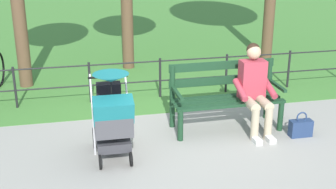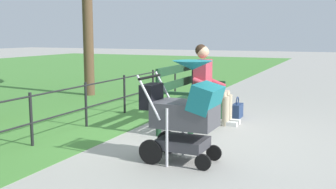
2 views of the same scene
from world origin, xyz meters
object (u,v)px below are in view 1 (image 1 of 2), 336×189
stroller (112,115)px  handbag (301,128)px  person_on_bench (255,87)px  park_bench (225,93)px

stroller → handbag: (-2.65, -0.07, -0.47)m
handbag → stroller: bearing=1.5°
stroller → person_on_bench: bearing=-169.0°
park_bench → stroller: bearing=20.1°
park_bench → stroller: stroller is taller
person_on_bench → stroller: person_on_bench is taller
person_on_bench → handbag: size_ratio=3.45×
park_bench → handbag: park_bench is taller
person_on_bench → stroller: bearing=11.0°
park_bench → person_on_bench: 0.45m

